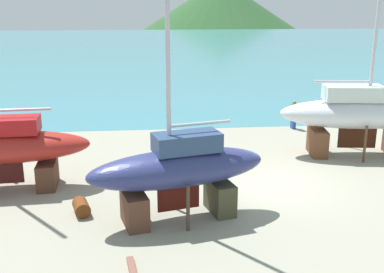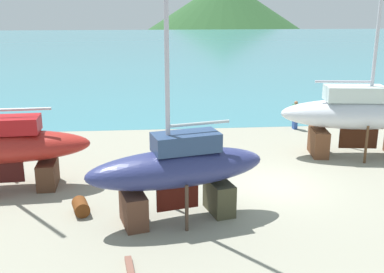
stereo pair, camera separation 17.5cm
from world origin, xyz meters
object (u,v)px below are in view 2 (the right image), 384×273
sailboat_small_center (0,147)px  worker (295,114)px  barrel_tipped_left (81,207)px  sailboat_large_starboard (178,169)px  sailboat_far_slipway (360,114)px

sailboat_small_center → worker: (14.15, 7.88, -0.84)m
worker → barrel_tipped_left: (-10.78, -10.50, -0.60)m
sailboat_large_starboard → barrel_tipped_left: size_ratio=13.08×
sailboat_large_starboard → worker: sailboat_large_starboard is taller
sailboat_small_center → sailboat_large_starboard: 7.46m
sailboat_far_slipway → barrel_tipped_left: 13.58m
worker → barrel_tipped_left: worker is taller
sailboat_small_center → barrel_tipped_left: (3.37, -2.62, -1.44)m
sailboat_far_slipway → sailboat_large_starboard: 10.83m
sailboat_far_slipway → barrel_tipped_left: (-12.30, -5.49, -1.76)m
worker → barrel_tipped_left: size_ratio=1.99×
sailboat_far_slipway → sailboat_large_starboard: (-8.94, -6.10, -0.26)m
worker → sailboat_far_slipway: bearing=-80.2°
sailboat_small_center → sailboat_large_starboard: (6.73, -3.23, 0.06)m
sailboat_large_starboard → barrel_tipped_left: 3.73m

